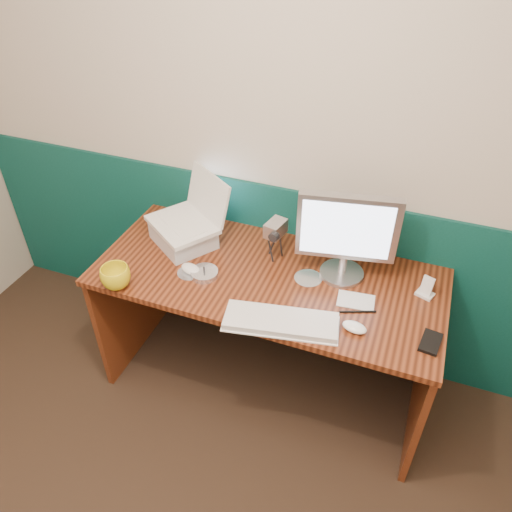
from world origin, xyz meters
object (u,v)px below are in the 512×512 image
at_px(monitor, 347,236).
at_px(keyboard, 281,322).
at_px(mug, 116,277).
at_px(camcorder, 275,242).
at_px(desk, 267,332).
at_px(laptop, 180,202).

relative_size(monitor, keyboard, 0.93).
xyz_separation_m(mug, camcorder, (0.59, 0.45, 0.04)).
bearing_deg(desk, mug, -152.78).
relative_size(monitor, camcorder, 2.39).
relative_size(keyboard, camcorder, 2.56).
relative_size(desk, laptop, 4.88).
distance_m(laptop, camcorder, 0.49).
xyz_separation_m(desk, mug, (-0.60, -0.31, 0.43)).
xyz_separation_m(keyboard, mug, (-0.76, -0.03, 0.04)).
height_order(laptop, keyboard, laptop).
bearing_deg(desk, monitor, 21.29).
distance_m(desk, keyboard, 0.50).
bearing_deg(monitor, desk, -169.50).
xyz_separation_m(monitor, keyboard, (-0.16, -0.40, -0.20)).
bearing_deg(keyboard, monitor, 57.41).
relative_size(laptop, mug, 2.49).
distance_m(desk, monitor, 0.68).
bearing_deg(monitor, laptop, 171.80).
relative_size(desk, keyboard, 3.46).
bearing_deg(laptop, camcorder, 40.43).
bearing_deg(mug, keyboard, 2.49).
relative_size(laptop, keyboard, 0.71).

